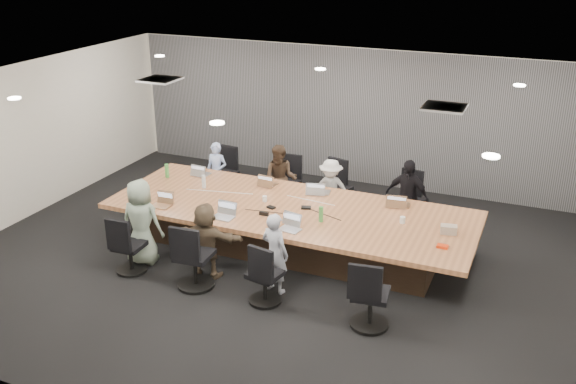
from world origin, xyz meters
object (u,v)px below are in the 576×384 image
at_px(laptop_5, 223,218).
at_px(laptop_4, 161,206).
at_px(conference_table, 290,226).
at_px(bottle_green_right, 321,214).
at_px(laptop_2, 320,192).
at_px(person_6, 275,253).
at_px(person_1, 281,179).
at_px(laptop_3, 399,204).
at_px(person_0, 217,172).
at_px(person_5, 206,240).
at_px(person_4, 141,222).
at_px(chair_4, 130,250).
at_px(bottle_green_left, 167,171).
at_px(person_2, 331,190).
at_px(chair_2, 337,193).
at_px(chair_1, 288,187).
at_px(chair_3, 410,205).
at_px(chair_7, 371,299).
at_px(canvas_bag, 449,229).
at_px(stapler, 264,214).
at_px(bottle_clear, 204,181).
at_px(chair_6, 265,279).
at_px(mug_brown, 141,189).
at_px(laptop_1, 268,184).
at_px(laptop_6, 290,230).
at_px(person_3, 407,197).
at_px(laptop_0, 202,174).
at_px(chair_0, 226,177).
at_px(chair_5, 195,260).

bearing_deg(laptop_5, laptop_4, -176.87).
bearing_deg(conference_table, bottle_green_right, -26.30).
relative_size(laptop_2, person_6, 0.27).
height_order(person_1, laptop_3, person_1).
relative_size(person_0, person_5, 0.99).
bearing_deg(person_4, laptop_5, -159.26).
relative_size(chair_4, laptop_4, 2.43).
bearing_deg(bottle_green_left, person_2, 18.26).
xyz_separation_m(chair_2, laptop_4, (-2.19, -2.50, 0.35)).
bearing_deg(chair_1, person_5, 88.12).
distance_m(chair_3, chair_7, 3.41).
bearing_deg(canvas_bag, chair_3, 119.04).
xyz_separation_m(person_1, person_4, (-1.20, -2.70, 0.05)).
distance_m(chair_3, person_0, 3.76).
relative_size(person_0, stapler, 7.62).
height_order(person_5, bottle_green_right, person_5).
bearing_deg(bottle_clear, chair_6, -42.88).
bearing_deg(mug_brown, chair_3, 26.32).
bearing_deg(mug_brown, person_1, 43.17).
bearing_deg(laptop_2, chair_6, 81.87).
bearing_deg(chair_6, laptop_1, 124.58).
distance_m(conference_table, chair_6, 1.73).
bearing_deg(person_6, chair_2, -73.19).
xyz_separation_m(person_6, laptop_6, (0.00, 0.55, 0.13)).
distance_m(chair_4, person_4, 0.48).
bearing_deg(person_3, conference_table, -129.15).
bearing_deg(laptop_6, chair_7, -20.97).
distance_m(person_4, laptop_5, 1.28).
bearing_deg(laptop_3, laptop_2, -7.02).
distance_m(laptop_1, laptop_4, 2.00).
bearing_deg(laptop_0, person_2, -163.81).
xyz_separation_m(chair_0, chair_3, (3.73, 0.00, 0.02)).
height_order(chair_4, person_0, person_0).
height_order(chair_3, person_0, person_0).
distance_m(chair_4, canvas_bag, 4.85).
distance_m(person_5, laptop_5, 0.57).
bearing_deg(person_3, bottle_green_left, -156.52).
bearing_deg(bottle_green_left, chair_6, -35.62).
distance_m(chair_1, chair_6, 3.57).
bearing_deg(chair_5, conference_table, 60.55).
bearing_deg(laptop_2, bottle_green_left, -2.64).
height_order(chair_2, chair_3, chair_2).
bearing_deg(bottle_green_left, laptop_4, -61.61).
xyz_separation_m(laptop_3, person_5, (-2.43, -2.15, -0.15)).
height_order(chair_0, chair_2, chair_2).
xyz_separation_m(chair_6, bottle_clear, (-2.06, 1.92, 0.49)).
bearing_deg(canvas_bag, person_6, -148.34).
bearing_deg(chair_7, person_6, 159.73).
xyz_separation_m(chair_2, person_3, (1.39, -0.35, 0.27)).
height_order(person_2, stapler, person_2).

